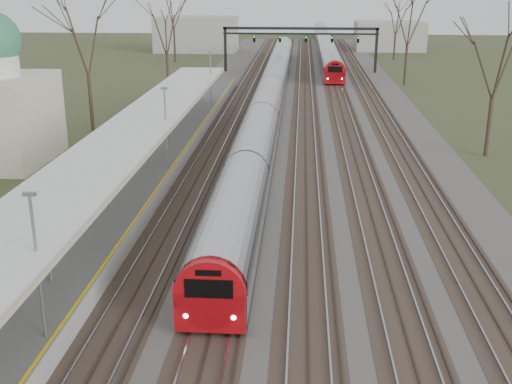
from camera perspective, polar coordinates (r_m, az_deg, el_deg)
track_bed at (r=60.31m, az=3.73°, el=6.72°), size 24.00×160.00×0.22m
platform at (r=44.25m, az=-8.63°, el=2.80°), size 3.50×69.00×1.00m
canopy at (r=39.17m, az=-10.28°, el=5.85°), size 4.10×50.00×3.11m
signal_gantry at (r=89.35m, az=4.00°, el=13.67°), size 21.00×0.59×6.08m
tree_west_far at (r=55.11m, az=-14.94°, el=13.41°), size 5.50×5.50×11.33m
tree_east_far at (r=48.24m, az=20.65°, el=11.36°), size 5.00×5.00×10.30m
train_near at (r=65.74m, az=1.37°, el=8.98°), size 2.62×90.21×3.05m
train_far at (r=115.17m, az=6.17°, el=12.96°), size 2.62×75.21×3.05m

